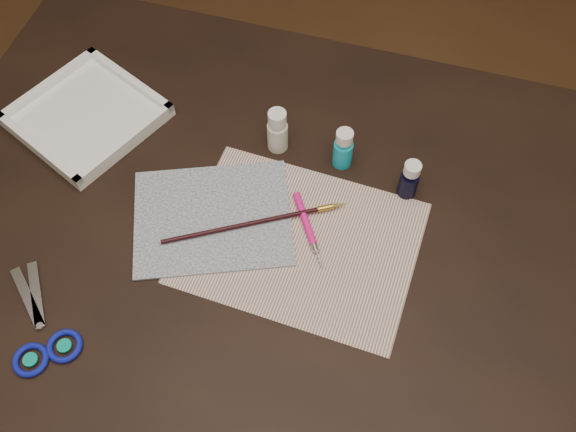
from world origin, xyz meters
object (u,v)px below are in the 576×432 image
(canvas, at_px, (213,217))
(paint_bottle_navy, at_px, (410,179))
(paint_bottle_white, at_px, (277,130))
(paper, at_px, (300,242))
(scissors, at_px, (32,318))
(palette_tray, at_px, (86,115))
(paint_bottle_cyan, at_px, (343,148))

(canvas, relative_size, paint_bottle_navy, 3.30)
(paint_bottle_white, bearing_deg, paint_bottle_navy, -8.03)
(paper, relative_size, scissors, 1.81)
(palette_tray, bearing_deg, canvas, -25.01)
(canvas, xyz_separation_m, paint_bottle_cyan, (0.18, 0.17, 0.04))
(canvas, bearing_deg, scissors, -129.23)
(canvas, distance_m, paint_bottle_white, 0.19)
(paper, height_order, canvas, canvas)
(paint_bottle_navy, height_order, scissors, paint_bottle_navy)
(paint_bottle_navy, distance_m, scissors, 0.63)
(canvas, height_order, scissors, scissors)
(paper, xyz_separation_m, paint_bottle_cyan, (0.03, 0.17, 0.04))
(canvas, xyz_separation_m, scissors, (-0.20, -0.24, 0.00))
(scissors, xyz_separation_m, palette_tray, (-0.09, 0.38, 0.01))
(scissors, relative_size, palette_tray, 0.91)
(paint_bottle_cyan, bearing_deg, palette_tray, -175.56)
(paint_bottle_cyan, xyz_separation_m, scissors, (-0.38, -0.42, -0.04))
(canvas, relative_size, scissors, 1.25)
(paint_bottle_white, bearing_deg, canvas, -108.79)
(paint_bottle_white, distance_m, paint_bottle_cyan, 0.12)
(paper, relative_size, palette_tray, 1.65)
(canvas, xyz_separation_m, paint_bottle_navy, (0.30, 0.14, 0.04))
(scissors, bearing_deg, canvas, -87.56)
(scissors, distance_m, palette_tray, 0.39)
(canvas, bearing_deg, paint_bottle_navy, 25.48)
(palette_tray, bearing_deg, paint_bottle_navy, 0.59)
(paper, xyz_separation_m, palette_tray, (-0.44, 0.14, 0.01))
(paper, distance_m, paint_bottle_cyan, 0.18)
(canvas, distance_m, paint_bottle_cyan, 0.25)
(paint_bottle_white, relative_size, scissors, 0.43)
(paper, height_order, paint_bottle_cyan, paint_bottle_cyan)
(paint_bottle_white, relative_size, paint_bottle_navy, 1.13)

